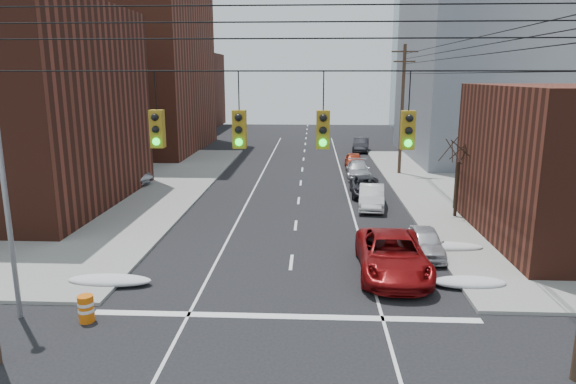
# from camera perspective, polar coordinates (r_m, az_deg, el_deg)

# --- Properties ---
(building_brick_tall) EXTENTS (24.00, 20.00, 30.00)m
(building_brick_tall) POSITION_cam_1_polar(r_m,az_deg,el_deg) (63.91, -21.28, 17.88)
(building_brick_tall) COLOR brown
(building_brick_tall) RESTS_ON ground
(building_brick_far) EXTENTS (22.00, 18.00, 12.00)m
(building_brick_far) POSITION_cam_1_polar(r_m,az_deg,el_deg) (88.71, -15.18, 10.82)
(building_brick_far) COLOR #471F15
(building_brick_far) RESTS_ON ground
(building_office) EXTENTS (22.00, 20.00, 25.00)m
(building_office) POSITION_cam_1_polar(r_m,az_deg,el_deg) (58.55, 24.83, 15.65)
(building_office) COLOR gray
(building_office) RESTS_ON ground
(building_glass) EXTENTS (20.00, 18.00, 22.00)m
(building_glass) POSITION_cam_1_polar(r_m,az_deg,el_deg) (83.76, 19.35, 13.88)
(building_glass) COLOR gray
(building_glass) RESTS_ON ground
(utility_pole_far) EXTENTS (2.20, 0.28, 11.00)m
(utility_pole_far) POSITION_cam_1_polar(r_m,az_deg,el_deg) (45.20, 12.57, 9.13)
(utility_pole_far) COLOR #473323
(utility_pole_far) RESTS_ON ground
(traffic_signals) EXTENTS (17.00, 0.42, 2.02)m
(traffic_signals) POSITION_cam_1_polar(r_m,az_deg,el_deg) (13.54, -0.80, 7.23)
(traffic_signals) COLOR black
(traffic_signals) RESTS_ON ground
(street_light) EXTENTS (0.44, 0.44, 9.32)m
(street_light) POSITION_cam_1_polar(r_m,az_deg,el_deg) (19.73, -29.23, 2.60)
(street_light) COLOR gray
(street_light) RESTS_ON ground
(bare_tree) EXTENTS (2.09, 2.20, 4.93)m
(bare_tree) POSITION_cam_1_polar(r_m,az_deg,el_deg) (32.28, 18.27, 1.18)
(bare_tree) COLOR black
(bare_tree) RESTS_ON ground
(snow_nw) EXTENTS (3.50, 1.08, 0.42)m
(snow_nw) POSITION_cam_1_polar(r_m,az_deg,el_deg) (22.75, -19.19, -9.24)
(snow_nw) COLOR silver
(snow_nw) RESTS_ON ground
(snow_ne) EXTENTS (3.00, 1.08, 0.42)m
(snow_ne) POSITION_cam_1_polar(r_m,az_deg,el_deg) (22.58, 19.47, -9.44)
(snow_ne) COLOR silver
(snow_ne) RESTS_ON ground
(snow_east_far) EXTENTS (4.00, 1.08, 0.42)m
(snow_east_far) POSITION_cam_1_polar(r_m,az_deg,el_deg) (26.64, 16.76, -5.82)
(snow_east_far) COLOR silver
(snow_east_far) RESTS_ON ground
(red_pickup) EXTENTS (3.04, 6.34, 1.74)m
(red_pickup) POSITION_cam_1_polar(r_m,az_deg,el_deg) (22.90, 11.51, -6.85)
(red_pickup) COLOR maroon
(red_pickup) RESTS_ON ground
(parked_car_a) EXTENTS (1.81, 3.99, 1.33)m
(parked_car_a) POSITION_cam_1_polar(r_m,az_deg,el_deg) (25.60, 15.03, -5.40)
(parked_car_a) COLOR silver
(parked_car_a) RESTS_ON ground
(parked_car_b) EXTENTS (2.05, 4.66, 1.49)m
(parked_car_b) POSITION_cam_1_polar(r_m,az_deg,el_deg) (33.84, 9.26, -0.55)
(parked_car_b) COLOR silver
(parked_car_b) RESTS_ON ground
(parked_car_c) EXTENTS (2.23, 4.69, 1.29)m
(parked_car_c) POSITION_cam_1_polar(r_m,az_deg,el_deg) (37.32, 8.66, 0.58)
(parked_car_c) COLOR black
(parked_car_c) RESTS_ON ground
(parked_car_d) EXTENTS (2.09, 4.86, 1.39)m
(parked_car_d) POSITION_cam_1_polar(r_m,az_deg,el_deg) (43.60, 7.82, 2.44)
(parked_car_d) COLOR #A3A3A7
(parked_car_d) RESTS_ON ground
(parked_car_e) EXTENTS (1.74, 4.15, 1.40)m
(parked_car_e) POSITION_cam_1_polar(r_m,az_deg,el_deg) (48.35, 7.34, 3.49)
(parked_car_e) COLOR maroon
(parked_car_e) RESTS_ON ground
(parked_car_f) EXTENTS (2.27, 4.91, 1.56)m
(parked_car_f) POSITION_cam_1_polar(r_m,az_deg,el_deg) (59.00, 8.10, 5.23)
(parked_car_f) COLOR black
(parked_car_f) RESTS_ON ground
(lot_car_a) EXTENTS (4.24, 1.96, 1.35)m
(lot_car_a) POSITION_cam_1_polar(r_m,az_deg,el_deg) (37.39, -22.04, 0.07)
(lot_car_a) COLOR silver
(lot_car_a) RESTS_ON sidewalk_nw
(lot_car_b) EXTENTS (5.90, 4.00, 1.50)m
(lot_car_b) POSITION_cam_1_polar(r_m,az_deg,el_deg) (42.27, -18.24, 1.86)
(lot_car_b) COLOR silver
(lot_car_b) RESTS_ON sidewalk_nw
(lot_car_c) EXTENTS (4.54, 3.23, 1.22)m
(lot_car_c) POSITION_cam_1_polar(r_m,az_deg,el_deg) (39.20, -29.38, -0.19)
(lot_car_c) COLOR black
(lot_car_c) RESTS_ON sidewalk_nw
(lot_car_d) EXTENTS (4.21, 2.15, 1.37)m
(lot_car_d) POSITION_cam_1_polar(r_m,az_deg,el_deg) (41.95, -25.53, 1.08)
(lot_car_d) COLOR silver
(lot_car_d) RESTS_ON sidewalk_nw
(construction_barrel) EXTENTS (0.73, 0.73, 0.97)m
(construction_barrel) POSITION_cam_1_polar(r_m,az_deg,el_deg) (19.78, -21.52, -11.93)
(construction_barrel) COLOR #DD610B
(construction_barrel) RESTS_ON ground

